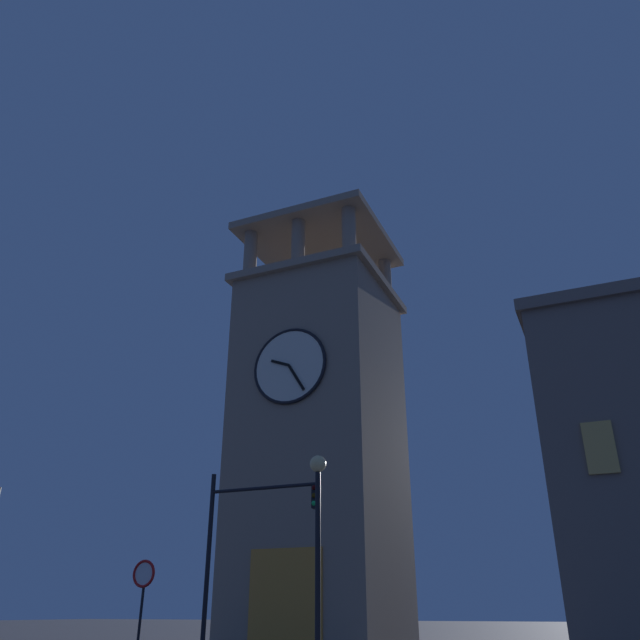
{
  "coord_description": "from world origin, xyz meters",
  "views": [
    {
      "loc": [
        -12.41,
        25.68,
        1.68
      ],
      "look_at": [
        -0.2,
        -2.12,
        15.64
      ],
      "focal_mm": 35.61,
      "sensor_mm": 36.0,
      "label": 1
    }
  ],
  "objects_px": {
    "street_lamp": "(318,521)",
    "no_horn_sign": "(143,584)",
    "clocktower": "(320,443)",
    "traffic_signal_mid": "(243,534)"
  },
  "relations": [
    {
      "from": "street_lamp",
      "to": "no_horn_sign",
      "type": "distance_m",
      "value": 6.18
    },
    {
      "from": "clocktower",
      "to": "traffic_signal_mid",
      "type": "relative_size",
      "value": 3.75
    },
    {
      "from": "traffic_signal_mid",
      "to": "no_horn_sign",
      "type": "height_order",
      "value": "traffic_signal_mid"
    },
    {
      "from": "clocktower",
      "to": "street_lamp",
      "type": "height_order",
      "value": "clocktower"
    },
    {
      "from": "traffic_signal_mid",
      "to": "no_horn_sign",
      "type": "relative_size",
      "value": 2.0
    },
    {
      "from": "clocktower",
      "to": "no_horn_sign",
      "type": "xyz_separation_m",
      "value": [
        0.63,
        11.5,
        -6.67
      ]
    },
    {
      "from": "traffic_signal_mid",
      "to": "street_lamp",
      "type": "xyz_separation_m",
      "value": [
        -4.58,
        4.09,
        -0.26
      ]
    },
    {
      "from": "street_lamp",
      "to": "traffic_signal_mid",
      "type": "bearing_deg",
      "value": -41.74
    },
    {
      "from": "no_horn_sign",
      "to": "traffic_signal_mid",
      "type": "bearing_deg",
      "value": -113.18
    },
    {
      "from": "clocktower",
      "to": "street_lamp",
      "type": "xyz_separation_m",
      "value": [
        -5.34,
        12.34,
        -5.31
      ]
    }
  ]
}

